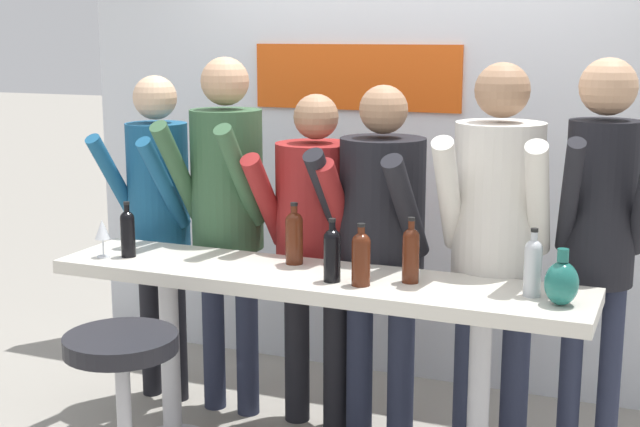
{
  "coord_description": "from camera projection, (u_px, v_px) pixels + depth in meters",
  "views": [
    {
      "loc": [
        1.44,
        -3.41,
        1.95
      ],
      "look_at": [
        0.0,
        0.07,
        1.18
      ],
      "focal_mm": 50.0,
      "sensor_mm": 36.0,
      "label": 1
    }
  ],
  "objects": [
    {
      "name": "back_wall",
      "position": [
        405.0,
        159.0,
        4.96
      ],
      "size": [
        3.97,
        0.12,
        2.5
      ],
      "color": "silver",
      "rests_on": "ground_plane"
    },
    {
      "name": "tasting_table",
      "position": [
        313.0,
        309.0,
        3.86
      ],
      "size": [
        2.37,
        0.5,
        0.93
      ],
      "color": "silver",
      "rests_on": "ground_plane"
    },
    {
      "name": "bar_stool",
      "position": [
        123.0,
        395.0,
        3.57
      ],
      "size": [
        0.48,
        0.48,
        0.77
      ],
      "color": "#B2B2B7",
      "rests_on": "ground_plane"
    },
    {
      "name": "person_far_left",
      "position": [
        158.0,
        200.0,
        4.63
      ],
      "size": [
        0.4,
        0.53,
        1.73
      ],
      "rotation": [
        0.0,
        0.0,
        -0.05
      ],
      "color": "black",
      "rests_on": "ground_plane"
    },
    {
      "name": "person_left",
      "position": [
        226.0,
        196.0,
        4.45
      ],
      "size": [
        0.43,
        0.56,
        1.83
      ],
      "rotation": [
        0.0,
        0.0,
        -0.01
      ],
      "color": "#23283D",
      "rests_on": "ground_plane"
    },
    {
      "name": "person_center_left",
      "position": [
        315.0,
        227.0,
        4.31
      ],
      "size": [
        0.49,
        0.57,
        1.66
      ],
      "rotation": [
        0.0,
        0.0,
        -0.06
      ],
      "color": "black",
      "rests_on": "ground_plane"
    },
    {
      "name": "person_center",
      "position": [
        381.0,
        228.0,
        4.13
      ],
      "size": [
        0.52,
        0.6,
        1.72
      ],
      "rotation": [
        0.0,
        0.0,
        -0.12
      ],
      "color": "#23283D",
      "rests_on": "ground_plane"
    },
    {
      "name": "person_center_right",
      "position": [
        497.0,
        223.0,
        3.88
      ],
      "size": [
        0.49,
        0.59,
        1.82
      ],
      "rotation": [
        0.0,
        0.0,
        0.06
      ],
      "color": "#23283D",
      "rests_on": "ground_plane"
    },
    {
      "name": "person_right",
      "position": [
        600.0,
        217.0,
        3.77
      ],
      "size": [
        0.43,
        0.58,
        1.85
      ],
      "rotation": [
        0.0,
        0.0,
        0.2
      ],
      "color": "#23283D",
      "rests_on": "ground_plane"
    },
    {
      "name": "wine_bottle_0",
      "position": [
        533.0,
        265.0,
        3.48
      ],
      "size": [
        0.07,
        0.07,
        0.27
      ],
      "color": "#B7BCC1",
      "rests_on": "tasting_table"
    },
    {
      "name": "wine_bottle_1",
      "position": [
        128.0,
        231.0,
        4.09
      ],
      "size": [
        0.07,
        0.07,
        0.26
      ],
      "color": "black",
      "rests_on": "tasting_table"
    },
    {
      "name": "wine_bottle_2",
      "position": [
        411.0,
        252.0,
        3.67
      ],
      "size": [
        0.07,
        0.07,
        0.28
      ],
      "color": "#4C1E0F",
      "rests_on": "tasting_table"
    },
    {
      "name": "wine_bottle_3",
      "position": [
        332.0,
        252.0,
        3.68
      ],
      "size": [
        0.07,
        0.07,
        0.27
      ],
      "color": "black",
      "rests_on": "tasting_table"
    },
    {
      "name": "wine_bottle_4",
      "position": [
        361.0,
        256.0,
        3.63
      ],
      "size": [
        0.08,
        0.08,
        0.26
      ],
      "color": "#4C1E0F",
      "rests_on": "tasting_table"
    },
    {
      "name": "wine_bottle_5",
      "position": [
        294.0,
        235.0,
        3.97
      ],
      "size": [
        0.08,
        0.08,
        0.28
      ],
      "color": "#4C1E0F",
      "rests_on": "tasting_table"
    },
    {
      "name": "wine_glass_0",
      "position": [
        102.0,
        231.0,
        4.08
      ],
      "size": [
        0.07,
        0.07,
        0.18
      ],
      "color": "silver",
      "rests_on": "tasting_table"
    },
    {
      "name": "decorative_vase",
      "position": [
        562.0,
        282.0,
        3.37
      ],
      "size": [
        0.13,
        0.13,
        0.22
      ],
      "color": "#1E665B",
      "rests_on": "tasting_table"
    }
  ]
}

